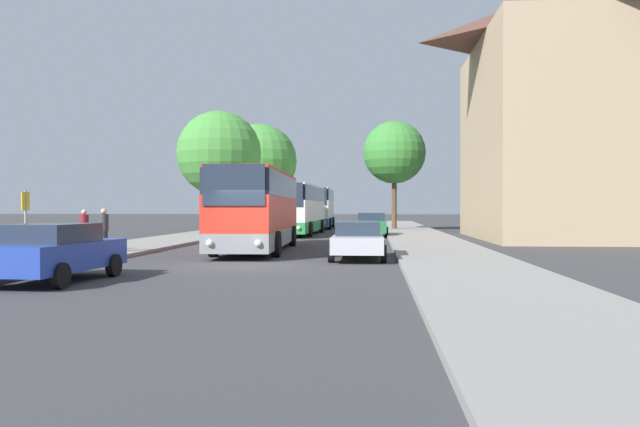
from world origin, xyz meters
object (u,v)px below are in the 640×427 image
Objects in this scene: parked_car_right_far at (372,224)px; pedestrian_waiting_far at (84,230)px; parked_car_right_near at (358,239)px; bus_stop_sign at (26,217)px; tree_left_far at (219,153)px; bus_rear at (317,207)px; pedestrian_walking_back at (104,230)px; tree_right_near at (394,153)px; bus_front at (258,209)px; bus_middle at (298,208)px; parked_car_left_curb at (53,251)px; tree_left_near at (260,161)px.

pedestrian_waiting_far reaches higher than parked_car_right_far.
pedestrian_waiting_far is (-11.08, 1.38, 0.26)m from parked_car_right_near.
bus_stop_sign is 1.39× the size of pedestrian_waiting_far.
bus_stop_sign is 0.27× the size of tree_left_far.
tree_left_far is (-10.73, 3.03, 4.90)m from parked_car_right_far.
tree_left_far is at bearing -116.12° from bus_rear.
parked_car_right_far is 2.44× the size of pedestrian_walking_back.
tree_right_near reaches higher than parked_car_right_near.
parked_car_right_near is 0.53× the size of tree_left_far.
bus_middle is at bearing 88.44° from bus_front.
parked_car_left_curb is 1.89× the size of bus_stop_sign.
bus_rear reaches higher than pedestrian_walking_back.
parked_car_left_curb is at bearing -94.79° from bus_middle.
tree_left_far is (-5.82, 16.38, 3.88)m from bus_front.
pedestrian_waiting_far is at bearing -116.12° from tree_right_near.
tree_left_near reaches higher than pedestrian_walking_back.
parked_car_right_near is at bearing 17.39° from bus_stop_sign.
parked_car_right_far is (4.91, 13.35, -1.02)m from bus_front.
parked_car_left_curb is 40.87m from tree_left_near.
bus_rear reaches higher than bus_middle.
bus_rear is 6.21× the size of pedestrian_walking_back.
bus_front is 28.95m from bus_rear.
tree_right_near is at bearing 77.90° from parked_car_left_curb.
bus_front is 6.70× the size of pedestrian_walking_back.
pedestrian_waiting_far is at bearing 93.74° from bus_stop_sign.
bus_stop_sign is 36.52m from tree_left_near.
bus_stop_sign reaches higher than parked_car_left_curb.
bus_middle is 19.64m from pedestrian_waiting_far.
parked_car_right_far is at bearing -73.79° from bus_rear.
tree_left_near is at bearing 96.12° from parked_car_left_curb.
parked_car_left_curb is at bearing 78.72° from pedestrian_walking_back.
bus_stop_sign is at bearing -112.18° from tree_right_near.
pedestrian_waiting_far is at bearing -92.36° from tree_left_far.
parked_car_right_near is 11.17m from pedestrian_waiting_far.
pedestrian_walking_back reaches higher than pedestrian_waiting_far.
tree_right_near is at bearing -94.77° from parked_car_right_near.
bus_rear is at bearing -119.91° from pedestrian_waiting_far.
bus_front is at bearing 70.99° from parked_car_right_far.
tree_left_far reaches higher than bus_stop_sign.
tree_left_near reaches higher than parked_car_left_curb.
bus_stop_sign is at bearing 62.75° from parked_car_right_far.
parked_car_right_near is 0.52× the size of tree_right_near.
bus_middle reaches higher than parked_car_right_far.
tree_left_far is at bearing -146.82° from tree_right_near.
bus_middle is 1.27× the size of tree_left_near.
parked_car_left_curb is (-3.08, -40.54, -1.11)m from bus_rear.
pedestrian_waiting_far is 0.18× the size of tree_left_near.
bus_front is 6.44m from pedestrian_walking_back.
parked_car_right_far is at bearing 61.57° from bus_stop_sign.
bus_front reaches higher than parked_car_left_curb.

